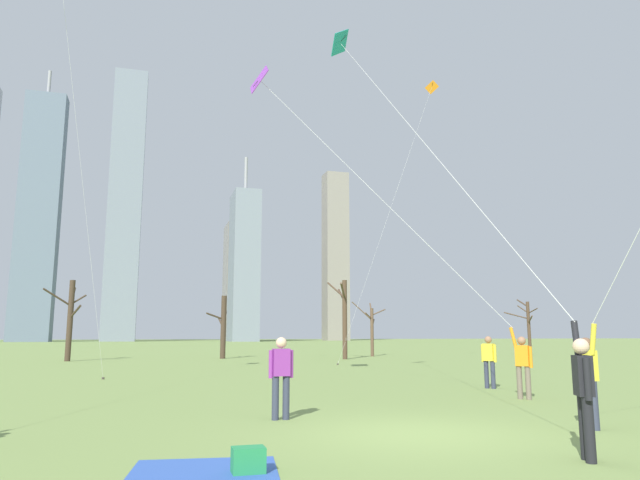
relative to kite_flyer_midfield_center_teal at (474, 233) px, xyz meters
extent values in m
plane|color=#7A934C|center=(-1.48, -0.39, -3.61)|extent=(400.00, 400.00, 0.00)
cylinder|color=black|center=(-0.26, -3.06, -3.18)|extent=(0.14, 0.14, 0.85)
cylinder|color=black|center=(-0.17, -2.86, -3.18)|extent=(0.14, 0.14, 0.85)
cube|color=black|center=(-0.22, -2.96, -2.49)|extent=(0.33, 0.39, 0.54)
sphere|color=beige|center=(-0.22, -2.96, -2.10)|extent=(0.22, 0.22, 0.22)
cylinder|color=black|center=(-0.31, -3.15, -2.52)|extent=(0.09, 0.09, 0.55)
cylinder|color=black|center=(-0.13, -2.77, -2.01)|extent=(0.17, 0.22, 0.56)
cube|color=teal|center=(0.77, 10.53, 9.50)|extent=(0.81, 1.21, 1.26)
cylinder|color=black|center=(0.77, 10.53, 9.50)|extent=(0.61, 0.06, 0.74)
cylinder|color=silver|center=(0.32, 3.88, 3.87)|extent=(0.91, 13.31, 11.27)
cylinder|color=#33384C|center=(1.74, -0.66, -3.18)|extent=(0.14, 0.14, 0.85)
cylinder|color=#33384C|center=(1.73, -0.88, -3.18)|extent=(0.14, 0.14, 0.85)
cube|color=yellow|center=(1.73, -0.77, -2.49)|extent=(0.22, 0.35, 0.54)
sphere|color=brown|center=(1.73, -0.77, -2.10)|extent=(0.22, 0.22, 0.22)
cylinder|color=yellow|center=(1.75, -0.56, -2.52)|extent=(0.09, 0.09, 0.55)
cylinder|color=yellow|center=(1.72, -0.98, -2.01)|extent=(0.10, 0.21, 0.56)
cylinder|color=#726656|center=(3.62, 3.64, -3.18)|extent=(0.14, 0.14, 0.85)
cylinder|color=#726656|center=(3.47, 3.81, -3.18)|extent=(0.14, 0.14, 0.85)
cube|color=orange|center=(3.55, 3.73, -2.49)|extent=(0.37, 0.39, 0.54)
sphere|color=#9E7051|center=(3.55, 3.73, -2.10)|extent=(0.22, 0.22, 0.22)
cylinder|color=orange|center=(3.68, 3.57, -2.52)|extent=(0.09, 0.09, 0.55)
cylinder|color=orange|center=(3.41, 3.89, -2.01)|extent=(0.20, 0.21, 0.56)
cube|color=purple|center=(-2.49, 10.22, 7.39)|extent=(0.63, 1.62, 1.45)
cylinder|color=black|center=(-2.49, 10.22, 7.39)|extent=(0.52, 0.49, 0.85)
cylinder|color=silver|center=(0.46, 7.05, 2.81)|extent=(5.91, 6.35, 9.16)
cylinder|color=#33384C|center=(-3.25, 1.92, -3.18)|extent=(0.14, 0.14, 0.85)
cylinder|color=#33384C|center=(-3.47, 1.91, -3.18)|extent=(0.14, 0.14, 0.85)
cube|color=purple|center=(-3.36, 1.91, -2.49)|extent=(0.35, 0.21, 0.54)
sphere|color=beige|center=(-3.36, 1.91, -2.10)|extent=(0.22, 0.22, 0.22)
cylinder|color=purple|center=(-3.15, 1.92, -2.52)|extent=(0.09, 0.09, 0.55)
cylinder|color=purple|center=(-3.57, 1.90, -2.52)|extent=(0.09, 0.09, 0.55)
cylinder|color=#33384C|center=(4.33, 6.76, -3.18)|extent=(0.14, 0.14, 0.85)
cylinder|color=#33384C|center=(4.45, 6.57, -3.18)|extent=(0.14, 0.14, 0.85)
cube|color=yellow|center=(4.39, 6.66, -2.49)|extent=(0.35, 0.39, 0.54)
sphere|color=#9E7051|center=(4.39, 6.66, -2.10)|extent=(0.22, 0.22, 0.22)
cylinder|color=yellow|center=(4.28, 6.84, -2.52)|extent=(0.09, 0.09, 0.55)
cylinder|color=yellow|center=(4.50, 6.48, -2.52)|extent=(0.09, 0.09, 0.55)
cube|color=orange|center=(10.42, 21.35, 13.48)|extent=(0.80, 0.42, 0.81)
cylinder|color=black|center=(10.42, 21.35, 13.48)|extent=(0.03, 0.33, 0.50)
cylinder|color=silver|center=(7.30, 21.48, 4.96)|extent=(6.26, 0.27, 17.05)
cylinder|color=#3F3833|center=(4.17, 21.61, -3.57)|extent=(0.10, 0.10, 0.08)
cylinder|color=silver|center=(-9.54, 11.83, 9.98)|extent=(3.94, 4.43, 27.10)
cylinder|color=#3F3833|center=(-7.58, 14.04, -3.57)|extent=(0.10, 0.10, 0.08)
cube|color=#3359B2|center=(-5.20, -2.06, -3.60)|extent=(1.98, 1.64, 0.01)
cube|color=#268C4C|center=(-4.70, -2.36, -3.45)|extent=(0.40, 0.28, 0.30)
cylinder|color=#423326|center=(-1.01, 31.90, -1.40)|extent=(0.37, 0.37, 4.41)
cylinder|color=#423326|center=(-0.80, 32.86, -0.60)|extent=(0.53, 1.97, 0.77)
cylinder|color=#423326|center=(-1.12, 32.52, -1.11)|extent=(0.36, 1.33, 0.86)
cylinder|color=#423326|center=(-1.64, 31.66, -0.67)|extent=(1.33, 0.60, 0.52)
cylinder|color=brown|center=(10.65, 32.95, -1.75)|extent=(0.26, 0.26, 3.71)
cylinder|color=brown|center=(11.25, 33.03, -0.20)|extent=(1.25, 0.26, 0.56)
cylinder|color=brown|center=(10.79, 33.48, 0.08)|extent=(0.41, 1.18, 1.00)
cylinder|color=brown|center=(9.88, 33.09, -0.11)|extent=(1.61, 0.37, 1.48)
cylinder|color=brown|center=(11.01, 33.64, -1.09)|extent=(0.84, 1.48, 0.81)
cylinder|color=brown|center=(10.28, 32.66, -0.51)|extent=(0.82, 0.66, 0.53)
cylinder|color=#4C3828|center=(23.77, 31.39, -1.44)|extent=(0.27, 0.27, 4.34)
cylinder|color=#4C3828|center=(23.82, 30.84, -0.04)|extent=(0.19, 1.14, 0.45)
cylinder|color=#4C3828|center=(23.55, 30.84, -0.73)|extent=(0.56, 1.20, 0.63)
cylinder|color=#4C3828|center=(22.97, 31.88, -0.39)|extent=(1.69, 1.07, 0.62)
cylinder|color=#4C3828|center=(23.88, 32.23, 0.66)|extent=(0.33, 1.72, 0.75)
cylinder|color=#4C3828|center=(23.45, 31.63, 0.13)|extent=(0.74, 0.57, 0.67)
cylinder|color=#4C3828|center=(6.92, 28.49, -0.90)|extent=(0.33, 0.33, 5.42)
cylinder|color=#4C3828|center=(6.92, 29.15, 0.78)|extent=(0.13, 1.40, 1.05)
cylinder|color=#4C3828|center=(6.54, 29.23, 1.17)|extent=(0.91, 1.60, 1.25)
cylinder|color=#4C3828|center=(6.50, 27.60, 1.02)|extent=(0.99, 1.89, 1.00)
cylinder|color=#423326|center=(-10.94, 30.57, -1.03)|extent=(0.35, 0.35, 5.15)
cylinder|color=#423326|center=(-11.73, 30.16, 0.39)|extent=(1.69, 0.95, 1.13)
cylinder|color=#423326|center=(-10.60, 30.07, -0.50)|extent=(0.83, 1.14, 0.85)
cylinder|color=#423326|center=(-10.98, 31.49, 0.63)|extent=(0.24, 1.93, 1.19)
cylinder|color=#423326|center=(-10.53, 30.76, 0.30)|extent=(0.93, 0.50, 0.71)
cube|color=gray|center=(15.61, 133.14, 14.97)|extent=(6.47, 11.66, 37.15)
cylinder|color=#99999E|center=(15.61, 133.14, 38.33)|extent=(0.80, 0.80, 9.58)
cube|color=gray|center=(-13.74, 141.14, 31.15)|extent=(8.14, 5.24, 69.51)
cube|color=slate|center=(-32.99, 138.40, 26.30)|extent=(9.17, 5.57, 59.82)
cylinder|color=#99999E|center=(-32.99, 138.40, 59.48)|extent=(0.80, 0.80, 6.53)
cube|color=gray|center=(15.29, 147.23, 12.11)|extent=(5.43, 10.61, 31.44)
cylinder|color=#99999E|center=(15.29, 147.23, 32.44)|extent=(0.80, 0.80, 9.22)
cube|color=gray|center=(44.57, 148.66, 20.75)|extent=(6.67, 5.99, 48.71)
camera|label=1|loc=(-5.91, -9.71, -1.93)|focal=32.43mm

